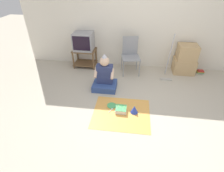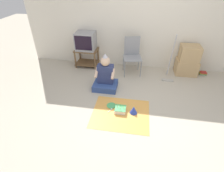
{
  "view_description": "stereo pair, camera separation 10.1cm",
  "coord_description": "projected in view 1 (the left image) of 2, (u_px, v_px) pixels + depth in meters",
  "views": [
    {
      "loc": [
        -0.15,
        -2.65,
        2.34
      ],
      "look_at": [
        -0.54,
        0.3,
        0.35
      ],
      "focal_mm": 28.0,
      "sensor_mm": 36.0,
      "label": 1
    },
    {
      "loc": [
        -0.05,
        -2.63,
        2.34
      ],
      "look_at": [
        -0.54,
        0.3,
        0.35
      ],
      "focal_mm": 28.0,
      "sensor_mm": 36.0,
      "label": 2
    }
  ],
  "objects": [
    {
      "name": "party_cloth",
      "position": [
        121.0,
        113.0,
        3.41
      ],
      "size": [
        1.1,
        0.96,
        0.01
      ],
      "color": "#EFA84C",
      "rests_on": "ground_plane"
    },
    {
      "name": "wall_back",
      "position": [
        142.0,
        20.0,
        4.44
      ],
      "size": [
        6.4,
        0.06,
        2.55
      ],
      "color": "silver",
      "rests_on": "ground_plane"
    },
    {
      "name": "plastic_spoon_near",
      "position": [
        116.0,
        109.0,
        3.51
      ],
      "size": [
        0.04,
        0.15,
        0.01
      ],
      "color": "white",
      "rests_on": "party_cloth"
    },
    {
      "name": "birthday_cake",
      "position": [
        121.0,
        109.0,
        3.44
      ],
      "size": [
        0.21,
        0.21,
        0.14
      ],
      "color": "white",
      "rests_on": "party_cloth"
    },
    {
      "name": "dust_mop",
      "position": [
        168.0,
        67.0,
        4.33
      ],
      "size": [
        0.28,
        0.32,
        1.18
      ],
      "color": "#B2ADA3",
      "rests_on": "ground_plane"
    },
    {
      "name": "book_pile",
      "position": [
        200.0,
        72.0,
        4.69
      ],
      "size": [
        0.19,
        0.14,
        0.1
      ],
      "color": "beige",
      "rests_on": "ground_plane"
    },
    {
      "name": "folding_chair",
      "position": [
        130.0,
        53.0,
        4.53
      ],
      "size": [
        0.53,
        0.51,
        0.95
      ],
      "color": "gray",
      "rests_on": "ground_plane"
    },
    {
      "name": "party_hat_blue",
      "position": [
        134.0,
        109.0,
        3.39
      ],
      "size": [
        0.15,
        0.15,
        0.16
      ],
      "color": "blue",
      "rests_on": "party_cloth"
    },
    {
      "name": "cardboard_box_stack",
      "position": [
        185.0,
        60.0,
        4.58
      ],
      "size": [
        0.55,
        0.43,
        0.77
      ],
      "color": "tan",
      "rests_on": "ground_plane"
    },
    {
      "name": "tv",
      "position": [
        83.0,
        41.0,
        4.69
      ],
      "size": [
        0.52,
        0.44,
        0.47
      ],
      "color": "#99999E",
      "rests_on": "tv_stand"
    },
    {
      "name": "ground_plane",
      "position": [
        137.0,
        111.0,
        3.47
      ],
      "size": [
        16.0,
        16.0,
        0.0
      ],
      "primitive_type": "plane",
      "color": "#BCB29E"
    },
    {
      "name": "paper_plate",
      "position": [
        112.0,
        106.0,
        3.59
      ],
      "size": [
        0.19,
        0.19,
        0.01
      ],
      "color": "#4CB266",
      "rests_on": "party_cloth"
    },
    {
      "name": "person_seated",
      "position": [
        105.0,
        78.0,
        4.01
      ],
      "size": [
        0.54,
        0.47,
        0.85
      ],
      "color": "#334C8C",
      "rests_on": "ground_plane"
    },
    {
      "name": "plastic_spoon_far",
      "position": [
        112.0,
        109.0,
        3.49
      ],
      "size": [
        0.07,
        0.14,
        0.01
      ],
      "color": "white",
      "rests_on": "party_cloth"
    },
    {
      "name": "tv_stand",
      "position": [
        85.0,
        56.0,
        4.93
      ],
      "size": [
        0.63,
        0.45,
        0.5
      ],
      "color": "brown",
      "rests_on": "ground_plane"
    }
  ]
}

